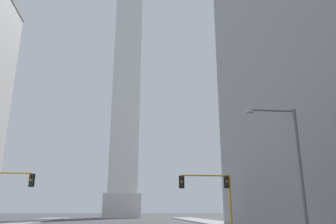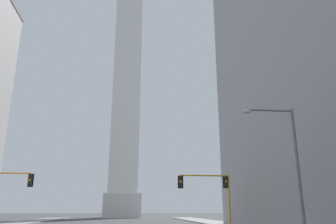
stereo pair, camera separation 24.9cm
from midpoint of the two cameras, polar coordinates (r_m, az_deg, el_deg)
name	(u,v)px [view 1 (the left image)]	position (r m, az deg, el deg)	size (l,w,h in m)	color
obelisk	(127,78)	(95.18, -7.23, 5.98)	(9.38, 9.38, 79.67)	silver
traffic_light_mid_left	(4,186)	(36.74, -26.83, -11.39)	(4.42, 0.50, 5.57)	orange
traffic_light_mid_right	(213,187)	(35.44, 7.57, -12.85)	(5.61, 0.52, 5.52)	orange
street_lamp	(291,157)	(22.63, 20.34, -7.33)	(3.53, 0.36, 8.46)	slate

